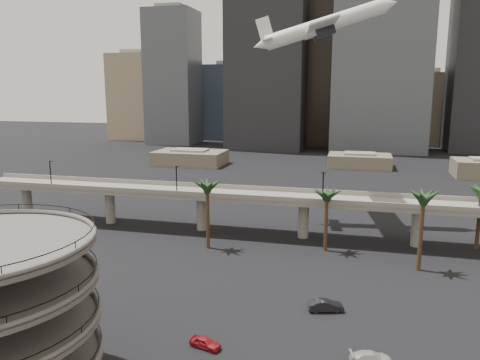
% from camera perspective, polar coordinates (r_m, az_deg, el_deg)
% --- Properties ---
extents(overpass, '(130.00, 9.30, 14.70)m').
position_cam_1_polar(overpass, '(97.91, 1.38, -2.42)').
color(overpass, slate).
rests_on(overpass, ground).
extents(palm_trees, '(54.40, 18.40, 14.00)m').
position_cam_1_polar(palm_trees, '(87.38, 14.14, -1.73)').
color(palm_trees, '#4A3320').
rests_on(palm_trees, ground).
extents(low_buildings, '(135.00, 27.50, 6.80)m').
position_cam_1_polar(low_buildings, '(182.77, 9.62, 2.26)').
color(low_buildings, '#675E4C').
rests_on(low_buildings, ground).
extents(skyline, '(269.00, 86.00, 113.98)m').
position_cam_1_polar(skyline, '(255.31, 13.23, 13.29)').
color(skyline, gray).
rests_on(skyline, ground).
extents(airborne_jet, '(31.85, 28.52, 12.20)m').
position_cam_1_polar(airborne_jet, '(109.28, 10.11, 18.00)').
color(airborne_jet, white).
rests_on(airborne_jet, ground).
extents(car_a, '(4.17, 2.55, 1.33)m').
position_cam_1_polar(car_a, '(58.50, -4.25, -19.16)').
color(car_a, '#A91823').
rests_on(car_a, ground).
extents(car_b, '(5.14, 2.95, 1.60)m').
position_cam_1_polar(car_b, '(67.58, 10.40, -14.82)').
color(car_b, black).
rests_on(car_b, ground).
extents(car_c, '(4.98, 3.00, 1.35)m').
position_cam_1_polar(car_c, '(57.50, 15.67, -20.13)').
color(car_c, '#B5B5B1').
rests_on(car_c, ground).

